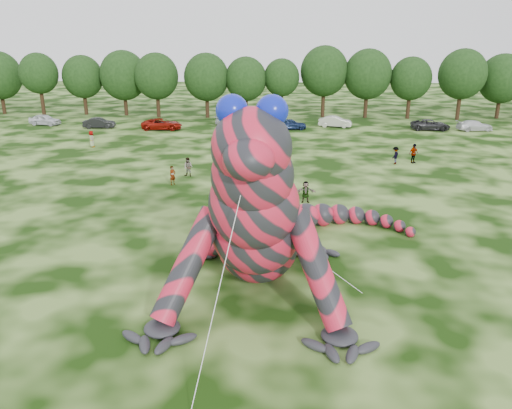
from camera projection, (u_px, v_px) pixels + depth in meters
The scene contains 29 objects.
ground at pixel (238, 322), 21.42m from camera, with size 240.00×240.00×0.00m, color #16330A.
inflatable_gecko at pixel (260, 183), 24.55m from camera, with size 16.20×19.24×9.62m, color red, non-canonical shape.
tree_2 at pixel (0, 83), 77.97m from camera, with size 7.04×6.34×9.64m, color black, non-canonical shape.
tree_3 at pixel (40, 85), 75.98m from camera, with size 5.81×5.23×9.44m, color black, non-canonical shape.
tree_4 at pixel (83, 85), 77.24m from camera, with size 6.22×5.60×9.06m, color black, non-canonical shape.
tree_5 at pixel (124, 83), 76.48m from camera, with size 7.16×6.44×9.80m, color black, non-canonical shape.
tree_6 at pixel (157, 85), 74.55m from camera, with size 6.52×5.86×9.49m, color black, non-canonical shape.
tree_7 at pixel (207, 86), 74.23m from camera, with size 6.68×6.01×9.48m, color black, non-canonical shape.
tree_8 at pixel (246, 88), 74.15m from camera, with size 6.14×5.53×8.94m, color black, non-canonical shape.
tree_9 at pixel (281, 88), 74.22m from camera, with size 5.27×4.74×8.68m, color black, non-canonical shape.
tree_10 at pixel (324, 82), 74.73m from camera, with size 7.09×6.38×10.50m, color black, non-canonical shape.
tree_11 at pixel (367, 84), 74.06m from camera, with size 7.01×6.31×10.07m, color black, non-canonical shape.
tree_12 at pixel (410, 88), 73.44m from camera, with size 5.99×5.39×8.97m, color black, non-canonical shape.
tree_13 at pixel (461, 85), 72.27m from camera, with size 6.83×6.15×10.13m, color black, non-canonical shape.
tree_14 at pixel (501, 86), 73.52m from camera, with size 6.82×6.14×9.40m, color black, non-canonical shape.
car_0 at pixel (45, 120), 68.94m from camera, with size 1.76×4.37×1.49m, color silver.
car_1 at pixel (99, 123), 66.71m from camera, with size 1.45×4.15×1.37m, color black.
car_2 at pixel (162, 124), 65.59m from camera, with size 2.43×5.27×1.46m, color maroon.
car_3 at pixel (232, 121), 68.83m from camera, with size 1.85×4.56×1.32m, color #9DA2A7.
car_4 at pixel (290, 124), 65.73m from camera, with size 1.70×4.23×1.44m, color #132249.
car_5 at pixel (335, 122), 67.46m from camera, with size 1.54×4.42×1.46m, color beige.
car_6 at pixel (430, 125), 65.30m from camera, with size 2.30×4.99×1.39m, color #242427.
car_7 at pixel (475, 126), 64.84m from camera, with size 1.88×4.62×1.34m, color silver.
spectator_5 at pixel (306, 192), 36.63m from camera, with size 1.50×0.48×1.62m, color gray.
spectator_0 at pixel (173, 175), 41.05m from camera, with size 0.58×0.38×1.59m, color gray.
spectator_1 at pixel (188, 167), 43.50m from camera, with size 0.81×0.63×1.68m, color gray.
spectator_2 at pixel (395, 155), 47.74m from camera, with size 1.09×0.63×1.69m, color gray.
spectator_3 at pixel (414, 153), 48.10m from camera, with size 1.11×0.46×1.89m, color gray.
spectator_4 at pixel (92, 139), 55.16m from camera, with size 0.88×0.57×1.80m, color gray.
Camera 1 is at (1.93, -18.61, 11.62)m, focal length 35.00 mm.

